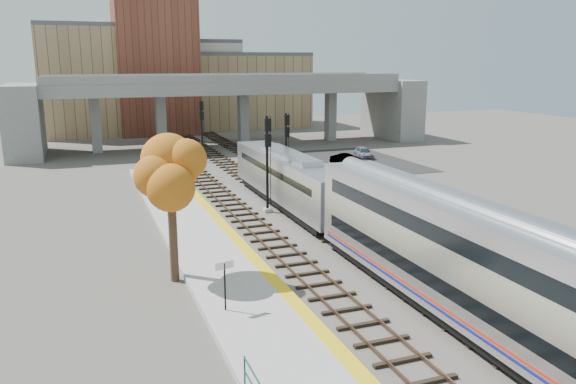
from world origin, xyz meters
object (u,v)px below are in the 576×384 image
object	(u,v)px
coach	(484,271)
car_b	(347,159)
locomotive	(289,178)
signal_mast_far	(202,132)
car_c	(364,153)
tree	(170,176)
signal_mast_near	(267,165)
car_a	(351,163)
signal_mast_mid	(286,152)

from	to	relation	value
coach	car_b	size ratio (longest dim) A/B	6.94
locomotive	coach	size ratio (longest dim) A/B	0.76
coach	signal_mast_far	world-z (taller)	signal_mast_far
car_c	locomotive	bearing A→B (deg)	-119.80
tree	car_b	bearing A→B (deg)	49.28
signal_mast_near	car_a	world-z (taller)	signal_mast_near
signal_mast_far	car_b	distance (m)	16.44
locomotive	signal_mast_mid	distance (m)	6.41
car_b	car_c	size ratio (longest dim) A/B	0.90
signal_mast_mid	car_c	xyz separation A→B (m)	(14.23, 12.12, -2.66)
locomotive	signal_mast_near	world-z (taller)	signal_mast_near
signal_mast_near	car_a	xyz separation A→B (m)	(13.71, 13.31, -2.99)
signal_mast_mid	car_c	distance (m)	18.88
car_b	car_c	world-z (taller)	car_b
signal_mast_far	car_b	bearing A→B (deg)	-26.99
locomotive	car_c	xyz separation A→B (m)	(16.23, 18.13, -1.66)
coach	signal_mast_mid	world-z (taller)	signal_mast_mid
coach	car_a	distance (m)	36.82
car_a	signal_mast_mid	bearing A→B (deg)	-126.23
coach	car_c	size ratio (longest dim) A/B	6.23
coach	signal_mast_mid	bearing A→B (deg)	86.00
coach	signal_mast_far	xyz separation A→B (m)	(-2.10, 44.75, 0.61)
signal_mast_mid	signal_mast_far	size ratio (longest dim) A/B	0.97
signal_mast_near	car_c	xyz separation A→B (m)	(18.33, 19.17, -3.00)
signal_mast_near	car_b	distance (m)	21.63
signal_mast_near	tree	xyz separation A→B (m)	(-8.83, -11.20, 1.92)
tree	signal_mast_mid	bearing A→B (deg)	54.68
signal_mast_near	signal_mast_far	size ratio (longest dim) A/B	1.05
locomotive	signal_mast_mid	xyz separation A→B (m)	(2.00, 6.01, 1.00)
car_a	car_c	xyz separation A→B (m)	(4.62, 5.86, -0.01)
signal_mast_far	tree	world-z (taller)	tree
car_a	coach	bearing A→B (deg)	-87.74
signal_mast_far	car_a	distance (m)	17.12
coach	car_a	size ratio (longest dim) A/B	7.19
signal_mast_near	signal_mast_mid	bearing A→B (deg)	59.82
signal_mast_mid	car_b	distance (m)	13.82
signal_mast_mid	car_a	world-z (taller)	signal_mast_mid
signal_mast_far	car_a	size ratio (longest dim) A/B	1.99
coach	car_a	xyz separation A→B (m)	(11.61, 34.88, -2.16)
coach	tree	xyz separation A→B (m)	(-10.93, 10.36, 2.75)
signal_mast_mid	signal_mast_far	bearing A→B (deg)	104.26
signal_mast_near	car_a	size ratio (longest dim) A/B	2.08
coach	signal_mast_near	world-z (taller)	signal_mast_near
tree	car_c	world-z (taller)	tree
locomotive	tree	bearing A→B (deg)	-131.76
locomotive	car_a	xyz separation A→B (m)	(11.61, 12.27, -1.65)
locomotive	car_b	distance (m)	19.33
signal_mast_far	car_c	world-z (taller)	signal_mast_far
locomotive	coach	distance (m)	22.61
coach	tree	distance (m)	15.31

